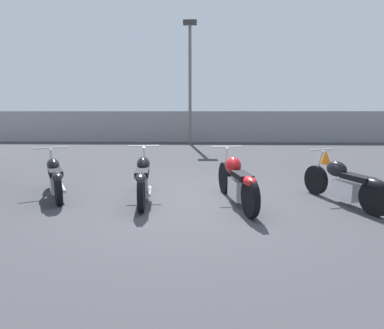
{
  "coord_description": "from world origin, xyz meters",
  "views": [
    {
      "loc": [
        0.19,
        -5.51,
        1.71
      ],
      "look_at": [
        0.0,
        0.57,
        0.65
      ],
      "focal_mm": 28.0,
      "sensor_mm": 36.0,
      "label": 1
    }
  ],
  "objects_px": {
    "motorcycle_slot_2": "(143,179)",
    "motorcycle_slot_4": "(345,183)",
    "motorcycle_slot_1": "(55,177)",
    "traffic_cone_far": "(326,157)",
    "motorcycle_slot_3": "(237,181)",
    "light_pole_left": "(190,72)"
  },
  "relations": [
    {
      "from": "motorcycle_slot_2",
      "to": "motorcycle_slot_3",
      "type": "relative_size",
      "value": 0.92
    },
    {
      "from": "motorcycle_slot_4",
      "to": "traffic_cone_far",
      "type": "relative_size",
      "value": 4.21
    },
    {
      "from": "traffic_cone_far",
      "to": "motorcycle_slot_1",
      "type": "bearing_deg",
      "value": -149.18
    },
    {
      "from": "motorcycle_slot_1",
      "to": "traffic_cone_far",
      "type": "distance_m",
      "value": 8.37
    },
    {
      "from": "motorcycle_slot_3",
      "to": "traffic_cone_far",
      "type": "xyz_separation_m",
      "value": [
        3.54,
        4.66,
        -0.21
      ]
    },
    {
      "from": "light_pole_left",
      "to": "motorcycle_slot_3",
      "type": "relative_size",
      "value": 2.91
    },
    {
      "from": "motorcycle_slot_1",
      "to": "motorcycle_slot_4",
      "type": "height_order",
      "value": "motorcycle_slot_4"
    },
    {
      "from": "motorcycle_slot_3",
      "to": "light_pole_left",
      "type": "bearing_deg",
      "value": 85.47
    },
    {
      "from": "light_pole_left",
      "to": "traffic_cone_far",
      "type": "height_order",
      "value": "light_pole_left"
    },
    {
      "from": "motorcycle_slot_2",
      "to": "motorcycle_slot_3",
      "type": "xyz_separation_m",
      "value": [
        1.79,
        -0.14,
        0.0
      ]
    },
    {
      "from": "motorcycle_slot_2",
      "to": "motorcycle_slot_3",
      "type": "bearing_deg",
      "value": -12.3
    },
    {
      "from": "motorcycle_slot_1",
      "to": "motorcycle_slot_4",
      "type": "relative_size",
      "value": 0.88
    },
    {
      "from": "traffic_cone_far",
      "to": "motorcycle_slot_2",
      "type": "bearing_deg",
      "value": -139.71
    },
    {
      "from": "motorcycle_slot_3",
      "to": "traffic_cone_far",
      "type": "bearing_deg",
      "value": 41.47
    },
    {
      "from": "traffic_cone_far",
      "to": "motorcycle_slot_3",
      "type": "bearing_deg",
      "value": -127.22
    },
    {
      "from": "motorcycle_slot_2",
      "to": "motorcycle_slot_4",
      "type": "bearing_deg",
      "value": -9.23
    },
    {
      "from": "motorcycle_slot_1",
      "to": "traffic_cone_far",
      "type": "xyz_separation_m",
      "value": [
        7.18,
        4.28,
        -0.17
      ]
    },
    {
      "from": "motorcycle_slot_1",
      "to": "motorcycle_slot_2",
      "type": "relative_size",
      "value": 0.86
    },
    {
      "from": "motorcycle_slot_1",
      "to": "motorcycle_slot_3",
      "type": "bearing_deg",
      "value": -36.52
    },
    {
      "from": "motorcycle_slot_1",
      "to": "light_pole_left",
      "type": "bearing_deg",
      "value": 46.73
    },
    {
      "from": "motorcycle_slot_4",
      "to": "traffic_cone_far",
      "type": "xyz_separation_m",
      "value": [
        1.52,
        4.62,
        -0.17
      ]
    },
    {
      "from": "motorcycle_slot_2",
      "to": "traffic_cone_far",
      "type": "bearing_deg",
      "value": 32.55
    }
  ]
}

